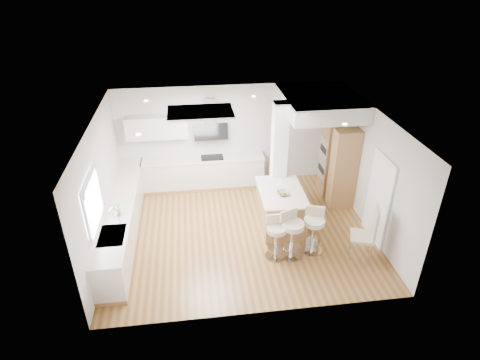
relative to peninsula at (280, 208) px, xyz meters
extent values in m
plane|color=olive|center=(-0.96, -0.15, -0.48)|extent=(6.00, 6.00, 0.00)
cube|color=silver|center=(-0.96, -0.15, -0.48)|extent=(6.00, 5.00, 0.02)
cube|color=beige|center=(-0.96, 2.35, 0.92)|extent=(6.00, 0.04, 2.80)
cube|color=beige|center=(-3.96, -0.15, 0.92)|extent=(0.04, 5.00, 2.80)
cube|color=beige|center=(2.04, -0.15, 0.92)|extent=(0.04, 5.00, 2.80)
cube|color=white|center=(-1.76, 0.45, 2.30)|extent=(1.40, 0.95, 0.05)
cube|color=white|center=(-1.76, 0.45, 2.28)|extent=(1.25, 0.80, 0.03)
cylinder|color=white|center=(-2.96, 1.35, 2.31)|extent=(0.10, 0.10, 0.02)
cylinder|color=white|center=(-2.96, -0.65, 2.31)|extent=(0.10, 0.10, 0.02)
cylinder|color=white|center=(-0.46, 1.35, 2.31)|extent=(0.10, 0.10, 0.02)
cylinder|color=white|center=(1.04, 0.85, 2.31)|extent=(0.10, 0.10, 0.02)
cylinder|color=white|center=(1.04, -0.65, 2.31)|extent=(0.10, 0.10, 0.02)
cube|color=silver|center=(-3.92, -1.05, 1.17)|extent=(0.03, 1.15, 0.95)
cube|color=white|center=(-3.91, -1.05, 1.68)|extent=(0.04, 1.28, 0.06)
cube|color=white|center=(-3.91, -1.05, 0.67)|extent=(0.04, 1.28, 0.06)
cube|color=white|center=(-3.91, -1.66, 1.17)|extent=(0.04, 0.06, 0.95)
cube|color=white|center=(-3.91, -0.44, 1.17)|extent=(0.04, 0.06, 0.95)
cube|color=#9C9FA3|center=(-3.90, -1.05, 1.60)|extent=(0.03, 1.18, 0.14)
cube|color=#403A32|center=(2.02, -0.75, 0.52)|extent=(0.02, 0.90, 2.00)
cube|color=white|center=(2.01, -0.75, 0.52)|extent=(0.05, 1.00, 2.10)
cube|color=#AB7B49|center=(-3.66, 0.10, -0.43)|extent=(0.60, 4.50, 0.10)
cube|color=silver|center=(-3.66, 0.10, 0.00)|extent=(0.60, 4.50, 0.76)
cube|color=beige|center=(-3.66, 0.10, 0.40)|extent=(0.63, 4.50, 0.04)
cube|color=#ABACB0|center=(-3.66, -1.15, 0.41)|extent=(0.50, 0.75, 0.02)
cube|color=#ABACB0|center=(-3.66, -1.33, 0.36)|extent=(0.40, 0.34, 0.10)
cube|color=#ABACB0|center=(-3.66, -0.97, 0.36)|extent=(0.40, 0.34, 0.10)
cylinder|color=silver|center=(-3.54, -0.85, 0.60)|extent=(0.02, 0.02, 0.36)
torus|color=silver|center=(-3.61, -0.85, 0.78)|extent=(0.18, 0.02, 0.18)
imported|color=#4C8443|center=(-3.61, -0.50, 0.59)|extent=(0.17, 0.12, 0.33)
cube|color=#AB7B49|center=(-1.71, 2.05, -0.43)|extent=(3.30, 0.60, 0.10)
cube|color=silver|center=(-1.71, 2.05, 0.00)|extent=(3.30, 0.60, 0.76)
cube|color=beige|center=(-1.71, 2.05, 0.40)|extent=(3.33, 0.63, 0.04)
cube|color=black|center=(-1.46, 2.05, 0.43)|extent=(0.60, 0.40, 0.01)
cube|color=silver|center=(-2.86, 2.18, 1.32)|extent=(1.60, 0.34, 0.60)
cube|color=#ABACB0|center=(-1.46, 2.25, 1.67)|extent=(0.25, 0.18, 0.70)
cube|color=black|center=(-1.46, 2.17, 1.12)|extent=(0.90, 0.26, 0.44)
cube|color=white|center=(0.09, 0.80, 0.92)|extent=(0.35, 0.35, 2.80)
cube|color=silver|center=(1.14, 1.25, 2.12)|extent=(1.78, 2.20, 0.40)
cube|color=#AB7B49|center=(1.72, 1.35, 0.57)|extent=(0.62, 0.62, 2.10)
cube|color=#AB7B49|center=(1.72, 0.65, 0.57)|extent=(0.62, 0.40, 2.10)
cube|color=#ABACB0|center=(1.41, 1.35, 0.82)|extent=(0.02, 0.55, 0.55)
cube|color=#ABACB0|center=(1.41, 1.35, 0.24)|extent=(0.02, 0.55, 0.55)
cube|color=black|center=(1.40, 1.35, 0.82)|extent=(0.01, 0.45, 0.18)
cube|color=black|center=(1.40, 1.35, 0.24)|extent=(0.01, 0.45, 0.18)
cube|color=#AB7B49|center=(0.00, 0.00, -0.03)|extent=(0.96, 1.48, 0.90)
cube|color=beige|center=(0.00, 0.00, 0.44)|extent=(1.05, 1.56, 0.04)
imported|color=gray|center=(0.00, -0.16, 0.50)|extent=(0.28, 0.28, 0.07)
sphere|color=orange|center=(0.04, -0.16, 0.50)|extent=(0.07, 0.07, 0.07)
sphere|color=orange|center=(-0.04, -0.13, 0.50)|extent=(0.07, 0.07, 0.07)
sphere|color=olive|center=(0.00, -0.20, 0.50)|extent=(0.07, 0.07, 0.07)
cylinder|color=silver|center=(-0.35, -1.16, -0.46)|extent=(0.45, 0.45, 0.03)
cylinder|color=silver|center=(-0.35, -1.16, -0.12)|extent=(0.07, 0.07, 0.66)
cylinder|color=silver|center=(-0.35, -1.16, -0.25)|extent=(0.35, 0.35, 0.02)
cylinder|color=beige|center=(-0.35, -1.16, 0.25)|extent=(0.43, 0.43, 0.10)
cube|color=beige|center=(-0.35, -1.00, 0.41)|extent=(0.39, 0.05, 0.22)
cylinder|color=silver|center=(0.00, -1.17, -0.46)|extent=(0.64, 0.64, 0.03)
cylinder|color=silver|center=(0.00, -1.17, -0.09)|extent=(0.10, 0.10, 0.72)
cylinder|color=silver|center=(0.00, -1.17, -0.23)|extent=(0.50, 0.50, 0.02)
cylinder|color=beige|center=(0.00, -1.17, 0.32)|extent=(0.61, 0.61, 0.11)
cube|color=beige|center=(-0.07, -1.00, 0.49)|extent=(0.41, 0.22, 0.24)
cylinder|color=silver|center=(0.49, -1.06, -0.46)|extent=(0.59, 0.59, 0.03)
cylinder|color=silver|center=(0.49, -1.06, -0.10)|extent=(0.09, 0.09, 0.70)
cylinder|color=silver|center=(0.49, -1.06, -0.24)|extent=(0.45, 0.45, 0.02)
cylinder|color=beige|center=(0.49, -1.06, 0.30)|extent=(0.56, 0.56, 0.11)
cube|color=beige|center=(0.53, -0.90, 0.46)|extent=(0.41, 0.17, 0.24)
cube|color=beige|center=(1.47, -1.35, 0.02)|extent=(0.62, 0.62, 0.06)
cube|color=beige|center=(1.67, -1.42, 0.38)|extent=(0.20, 0.44, 0.77)
cylinder|color=#AB7B49|center=(1.22, -1.46, -0.24)|extent=(0.05, 0.05, 0.47)
cylinder|color=#AB7B49|center=(1.35, -1.10, -0.24)|extent=(0.05, 0.05, 0.47)
cylinder|color=#AB7B49|center=(1.58, -1.60, -0.24)|extent=(0.05, 0.05, 0.47)
cylinder|color=#AB7B49|center=(1.71, -1.24, -0.24)|extent=(0.05, 0.05, 0.47)
camera|label=1|loc=(-1.99, -7.76, 5.22)|focal=30.00mm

